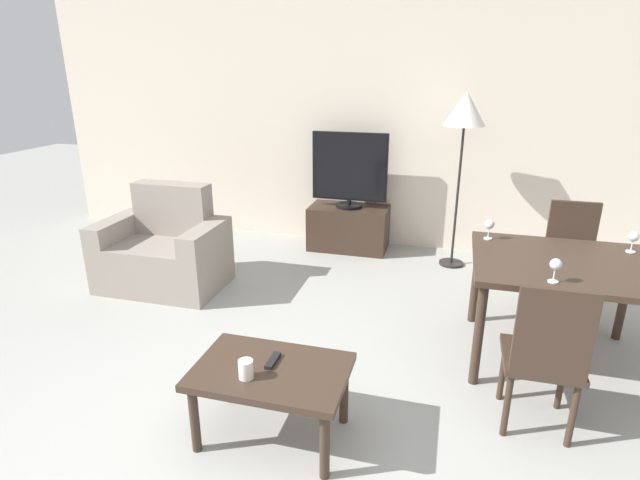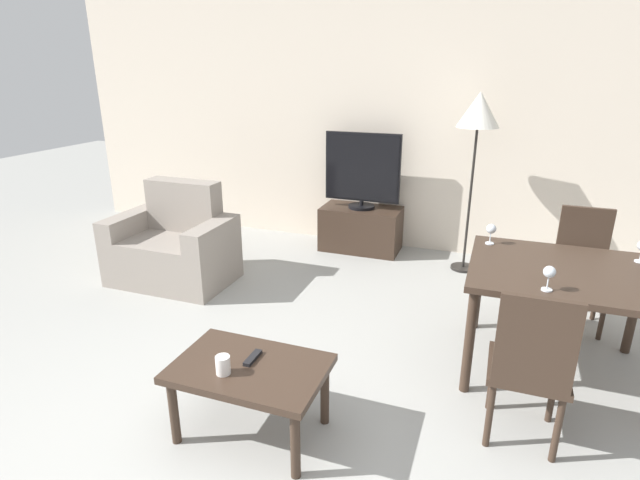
{
  "view_description": "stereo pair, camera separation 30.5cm",
  "coord_description": "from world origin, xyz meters",
  "px_view_note": "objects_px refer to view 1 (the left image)",
  "views": [
    {
      "loc": [
        0.88,
        -1.61,
        1.92
      ],
      "look_at": [
        -0.07,
        1.86,
        0.65
      ],
      "focal_mm": 28.0,
      "sensor_mm": 36.0,
      "label": 1
    },
    {
      "loc": [
        1.17,
        -1.51,
        1.92
      ],
      "look_at": [
        -0.07,
        1.86,
        0.65
      ],
      "focal_mm": 28.0,
      "sensor_mm": 36.0,
      "label": 2
    }
  ],
  "objects_px": {
    "dining_table": "(564,274)",
    "wine_glass_center": "(634,238)",
    "dining_chair_near": "(546,353)",
    "remote_primary": "(273,360)",
    "armchair": "(164,252)",
    "coffee_table": "(271,378)",
    "wine_glass_right": "(556,266)",
    "cup_white_near": "(246,369)",
    "wine_glass_left": "(489,226)",
    "floor_lamp": "(465,115)",
    "dining_chair_far": "(571,255)",
    "tv": "(350,170)",
    "tv_stand": "(349,228)"
  },
  "relations": [
    {
      "from": "dining_chair_far",
      "to": "tv",
      "type": "bearing_deg",
      "value": 154.04
    },
    {
      "from": "dining_chair_near",
      "to": "cup_white_near",
      "type": "relative_size",
      "value": 9.12
    },
    {
      "from": "armchair",
      "to": "tv_stand",
      "type": "relative_size",
      "value": 1.28
    },
    {
      "from": "dining_chair_far",
      "to": "wine_glass_center",
      "type": "distance_m",
      "value": 0.65
    },
    {
      "from": "tv",
      "to": "dining_chair_far",
      "type": "height_order",
      "value": "tv"
    },
    {
      "from": "coffee_table",
      "to": "wine_glass_right",
      "type": "relative_size",
      "value": 5.51
    },
    {
      "from": "cup_white_near",
      "to": "coffee_table",
      "type": "bearing_deg",
      "value": 50.63
    },
    {
      "from": "coffee_table",
      "to": "wine_glass_center",
      "type": "xyz_separation_m",
      "value": [
        2.02,
        1.5,
        0.46
      ]
    },
    {
      "from": "dining_chair_near",
      "to": "remote_primary",
      "type": "relative_size",
      "value": 6.03
    },
    {
      "from": "dining_table",
      "to": "floor_lamp",
      "type": "xyz_separation_m",
      "value": [
        -0.7,
        1.59,
        0.84
      ]
    },
    {
      "from": "tv_stand",
      "to": "floor_lamp",
      "type": "relative_size",
      "value": 0.5
    },
    {
      "from": "dining_chair_near",
      "to": "floor_lamp",
      "type": "xyz_separation_m",
      "value": [
        -0.5,
        2.39,
        0.99
      ]
    },
    {
      "from": "cup_white_near",
      "to": "wine_glass_left",
      "type": "relative_size",
      "value": 0.68
    },
    {
      "from": "coffee_table",
      "to": "wine_glass_right",
      "type": "bearing_deg",
      "value": 30.15
    },
    {
      "from": "floor_lamp",
      "to": "remote_primary",
      "type": "bearing_deg",
      "value": -107.92
    },
    {
      "from": "tv_stand",
      "to": "tv",
      "type": "relative_size",
      "value": 1.05
    },
    {
      "from": "armchair",
      "to": "coffee_table",
      "type": "height_order",
      "value": "armchair"
    },
    {
      "from": "dining_table",
      "to": "wine_glass_center",
      "type": "relative_size",
      "value": 7.87
    },
    {
      "from": "remote_primary",
      "to": "wine_glass_center",
      "type": "bearing_deg",
      "value": 35.47
    },
    {
      "from": "dining_chair_near",
      "to": "dining_chair_far",
      "type": "relative_size",
      "value": 1.0
    },
    {
      "from": "armchair",
      "to": "cup_white_near",
      "type": "distance_m",
      "value": 2.32
    },
    {
      "from": "dining_chair_far",
      "to": "wine_glass_left",
      "type": "distance_m",
      "value": 0.89
    },
    {
      "from": "tv_stand",
      "to": "tv",
      "type": "distance_m",
      "value": 0.64
    },
    {
      "from": "coffee_table",
      "to": "wine_glass_center",
      "type": "bearing_deg",
      "value": 36.62
    },
    {
      "from": "tv_stand",
      "to": "coffee_table",
      "type": "height_order",
      "value": "tv_stand"
    },
    {
      "from": "remote_primary",
      "to": "wine_glass_left",
      "type": "xyz_separation_m",
      "value": [
        1.12,
        1.48,
        0.39
      ]
    },
    {
      "from": "coffee_table",
      "to": "dining_chair_near",
      "type": "relative_size",
      "value": 0.89
    },
    {
      "from": "wine_glass_right",
      "to": "armchair",
      "type": "bearing_deg",
      "value": 165.9
    },
    {
      "from": "wine_glass_right",
      "to": "wine_glass_left",
      "type": "bearing_deg",
      "value": 115.7
    },
    {
      "from": "tv_stand",
      "to": "wine_glass_center",
      "type": "height_order",
      "value": "wine_glass_center"
    },
    {
      "from": "cup_white_near",
      "to": "remote_primary",
      "type": "bearing_deg",
      "value": 63.98
    },
    {
      "from": "dining_chair_far",
      "to": "floor_lamp",
      "type": "height_order",
      "value": "floor_lamp"
    },
    {
      "from": "tv",
      "to": "wine_glass_left",
      "type": "bearing_deg",
      "value": -47.33
    },
    {
      "from": "tv",
      "to": "cup_white_near",
      "type": "bearing_deg",
      "value": -87.4
    },
    {
      "from": "remote_primary",
      "to": "wine_glass_right",
      "type": "distance_m",
      "value": 1.69
    },
    {
      "from": "armchair",
      "to": "tv_stand",
      "type": "xyz_separation_m",
      "value": [
        1.4,
        1.38,
        -0.08
      ]
    },
    {
      "from": "floor_lamp",
      "to": "wine_glass_left",
      "type": "height_order",
      "value": "floor_lamp"
    },
    {
      "from": "armchair",
      "to": "wine_glass_left",
      "type": "bearing_deg",
      "value": -1.65
    },
    {
      "from": "dining_chair_near",
      "to": "coffee_table",
      "type": "bearing_deg",
      "value": -163.19
    },
    {
      "from": "tv_stand",
      "to": "coffee_table",
      "type": "xyz_separation_m",
      "value": [
        0.23,
        -2.99,
        0.13
      ]
    },
    {
      "from": "dining_chair_far",
      "to": "cup_white_near",
      "type": "distance_m",
      "value": 2.82
    },
    {
      "from": "tv_stand",
      "to": "dining_chair_near",
      "type": "distance_m",
      "value": 3.04
    },
    {
      "from": "armchair",
      "to": "wine_glass_right",
      "type": "relative_size",
      "value": 7.36
    },
    {
      "from": "cup_white_near",
      "to": "wine_glass_center",
      "type": "bearing_deg",
      "value": 37.36
    },
    {
      "from": "armchair",
      "to": "wine_glass_left",
      "type": "xyz_separation_m",
      "value": [
        2.74,
        -0.08,
        0.51
      ]
    },
    {
      "from": "dining_table",
      "to": "dining_chair_far",
      "type": "bearing_deg",
      "value": 75.79
    },
    {
      "from": "tv_stand",
      "to": "cup_white_near",
      "type": "distance_m",
      "value": 3.11
    },
    {
      "from": "tv_stand",
      "to": "wine_glass_center",
      "type": "xyz_separation_m",
      "value": [
        2.26,
        -1.48,
        0.59
      ]
    },
    {
      "from": "wine_glass_left",
      "to": "coffee_table",
      "type": "bearing_deg",
      "value": -125.89
    },
    {
      "from": "dining_chair_far",
      "to": "cup_white_near",
      "type": "xyz_separation_m",
      "value": [
        -1.87,
        -2.11,
        -0.02
      ]
    }
  ]
}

